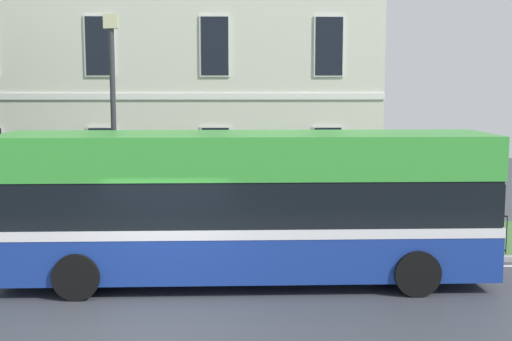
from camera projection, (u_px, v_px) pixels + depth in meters
The scene contains 6 objects.
ground_plane at pixel (165, 309), 13.00m from camera, with size 60.00×56.00×0.18m.
georgian_townhouse at pixel (172, 25), 25.55m from camera, with size 14.85×9.31×12.99m.
iron_verge_railing at pixel (134, 236), 16.49m from camera, with size 18.60×0.04×0.97m.
single_decker_bus at pixel (247, 205), 14.54m from camera, with size 10.58×2.66×3.28m.
street_lamp_post at pixel (113, 114), 17.18m from camera, with size 0.36×0.24×5.98m.
litter_bin at pixel (263, 229), 17.05m from camera, with size 0.50×0.50×1.09m.
Camera 1 is at (1.48, -11.82, 4.27)m, focal length 46.86 mm.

